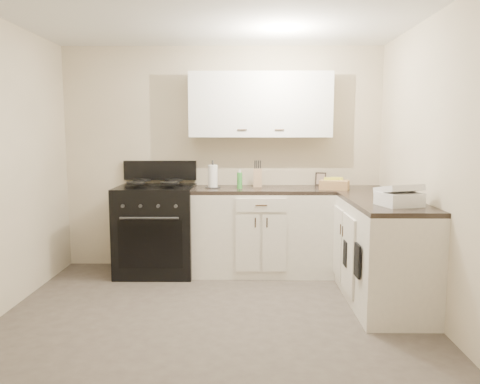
{
  "coord_description": "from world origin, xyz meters",
  "views": [
    {
      "loc": [
        0.26,
        -3.56,
        1.54
      ],
      "look_at": [
        0.21,
        0.85,
        0.98
      ],
      "focal_mm": 35.0,
      "sensor_mm": 36.0,
      "label": 1
    }
  ],
  "objects_px": {
    "knife_block": "(258,178)",
    "paper_towel": "(213,176)",
    "countertop_grill": "(399,199)",
    "wicker_basket": "(334,185)",
    "stove": "(157,231)"
  },
  "relations": [
    {
      "from": "knife_block",
      "to": "paper_towel",
      "type": "height_order",
      "value": "paper_towel"
    },
    {
      "from": "paper_towel",
      "to": "wicker_basket",
      "type": "xyz_separation_m",
      "value": [
        1.3,
        -0.13,
        -0.08
      ]
    },
    {
      "from": "knife_block",
      "to": "countertop_grill",
      "type": "xyz_separation_m",
      "value": [
        1.13,
        -1.35,
        -0.05
      ]
    },
    {
      "from": "knife_block",
      "to": "paper_towel",
      "type": "bearing_deg",
      "value": -166.57
    },
    {
      "from": "wicker_basket",
      "to": "paper_towel",
      "type": "bearing_deg",
      "value": 174.32
    },
    {
      "from": "wicker_basket",
      "to": "knife_block",
      "type": "bearing_deg",
      "value": 164.2
    },
    {
      "from": "wicker_basket",
      "to": "stove",
      "type": "bearing_deg",
      "value": 177.34
    },
    {
      "from": "paper_towel",
      "to": "wicker_basket",
      "type": "bearing_deg",
      "value": -5.68
    },
    {
      "from": "knife_block",
      "to": "stove",
      "type": "bearing_deg",
      "value": -170.83
    },
    {
      "from": "knife_block",
      "to": "countertop_grill",
      "type": "distance_m",
      "value": 1.76
    },
    {
      "from": "paper_towel",
      "to": "countertop_grill",
      "type": "distance_m",
      "value": 2.05
    },
    {
      "from": "wicker_basket",
      "to": "countertop_grill",
      "type": "bearing_deg",
      "value": -73.94
    },
    {
      "from": "paper_towel",
      "to": "countertop_grill",
      "type": "bearing_deg",
      "value": -37.49
    },
    {
      "from": "stove",
      "to": "knife_block",
      "type": "height_order",
      "value": "knife_block"
    },
    {
      "from": "knife_block",
      "to": "paper_towel",
      "type": "relative_size",
      "value": 0.81
    }
  ]
}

